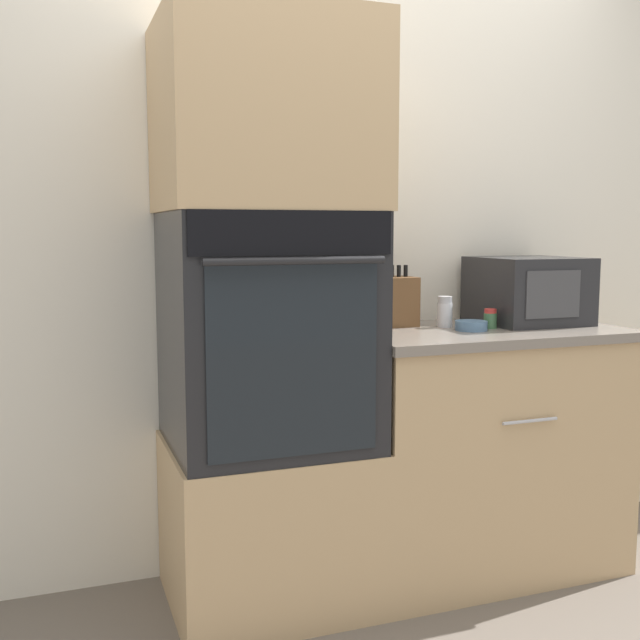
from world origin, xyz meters
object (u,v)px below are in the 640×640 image
(microwave, at_px, (528,290))
(bowl, at_px, (471,326))
(wall_oven, at_px, (267,330))
(knife_block, at_px, (398,301))
(condiment_jar_near, at_px, (445,312))
(condiment_jar_mid, at_px, (490,319))

(microwave, bearing_deg, bowl, -160.18)
(wall_oven, xyz_separation_m, bowl, (0.77, -0.04, -0.01))
(knife_block, relative_size, condiment_jar_near, 1.99)
(microwave, relative_size, condiment_jar_mid, 5.21)
(wall_oven, height_order, knife_block, wall_oven)
(knife_block, bearing_deg, microwave, -11.20)
(knife_block, relative_size, condiment_jar_mid, 3.18)
(condiment_jar_near, bearing_deg, microwave, -0.27)
(microwave, bearing_deg, condiment_jar_near, 179.73)
(wall_oven, bearing_deg, condiment_jar_near, 5.88)
(wall_oven, distance_m, condiment_jar_near, 0.73)
(microwave, xyz_separation_m, condiment_jar_mid, (-0.23, -0.09, -0.10))
(wall_oven, distance_m, microwave, 1.11)
(knife_block, distance_m, bowl, 0.30)
(microwave, xyz_separation_m, knife_block, (-0.52, 0.10, -0.03))
(wall_oven, height_order, condiment_jar_mid, wall_oven)
(wall_oven, relative_size, condiment_jar_near, 6.71)
(bowl, height_order, condiment_jar_near, condiment_jar_near)
(knife_block, distance_m, condiment_jar_mid, 0.35)
(condiment_jar_mid, bearing_deg, knife_block, 146.54)
(knife_block, bearing_deg, condiment_jar_near, -34.44)
(condiment_jar_near, bearing_deg, wall_oven, -174.12)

